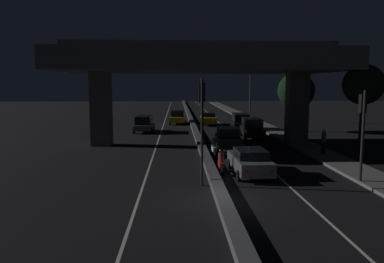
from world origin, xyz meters
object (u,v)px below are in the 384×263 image
(car_taxi_yellow_fifth, at_px, (208,119))
(motorcycle_white_filtering_mid, at_px, (214,147))
(car_black_fourth, at_px, (241,122))
(car_grey_lead_oncoming, at_px, (144,123))
(traffic_light_left_of_median, at_px, (202,113))
(street_lamp, at_px, (248,88))
(motorcycle_red_filtering_near, at_px, (221,163))
(car_black_third, at_px, (252,128))
(traffic_light_right_of_median, at_px, (363,120))
(car_dark_green_second, at_px, (228,138))
(car_grey_lead, at_px, (250,161))
(car_taxi_yellow_second_oncoming, at_px, (178,117))
(pedestrian_on_sidewalk, at_px, (324,141))

(car_taxi_yellow_fifth, height_order, motorcycle_white_filtering_mid, car_taxi_yellow_fifth)
(car_black_fourth, bearing_deg, car_grey_lead_oncoming, 99.50)
(traffic_light_left_of_median, xyz_separation_m, motorcycle_white_filtering_mid, (1.39, 7.81, -3.04))
(car_grey_lead_oncoming, bearing_deg, street_lamp, 130.91)
(traffic_light_left_of_median, distance_m, motorcycle_red_filtering_near, 4.15)
(car_black_third, bearing_deg, traffic_light_right_of_median, -170.74)
(car_black_third, distance_m, car_grey_lead_oncoming, 11.83)
(car_black_third, relative_size, car_black_fourth, 1.02)
(car_grey_lead_oncoming, xyz_separation_m, motorcycle_red_filtering_near, (6.09, -19.23, -0.32))
(motorcycle_red_filtering_near, bearing_deg, car_dark_green_second, -11.56)
(car_taxi_yellow_fifth, bearing_deg, car_black_third, -166.99)
(car_grey_lead, distance_m, car_taxi_yellow_second_oncoming, 28.45)
(car_dark_green_second, xyz_separation_m, pedestrian_on_sidewalk, (6.48, -3.10, 0.18))
(car_black_third, bearing_deg, car_grey_lead, 169.77)
(car_grey_lead_oncoming, bearing_deg, car_taxi_yellow_second_oncoming, 159.38)
(street_lamp, bearing_deg, car_grey_lead, -100.41)
(traffic_light_left_of_median, distance_m, street_lamp, 33.38)
(car_black_fourth, bearing_deg, car_taxi_yellow_second_oncoming, 46.65)
(motorcycle_white_filtering_mid, xyz_separation_m, pedestrian_on_sidewalk, (7.86, -0.29, 0.44))
(car_black_third, bearing_deg, car_taxi_yellow_second_oncoming, 29.22)
(car_grey_lead, xyz_separation_m, car_black_third, (3.05, 14.59, 0.24))
(car_taxi_yellow_fifth, xyz_separation_m, motorcycle_white_filtering_mid, (-1.34, -20.79, -0.15))
(car_dark_green_second, xyz_separation_m, motorcycle_red_filtering_near, (-1.49, -8.12, -0.28))
(car_black_third, xyz_separation_m, car_black_fourth, (-0.05, 6.22, -0.03))
(car_grey_lead, height_order, motorcycle_red_filtering_near, car_grey_lead)
(car_grey_lead, bearing_deg, motorcycle_red_filtering_near, 76.85)
(traffic_light_left_of_median, bearing_deg, car_black_fourth, 75.64)
(car_taxi_yellow_second_oncoming, xyz_separation_m, motorcycle_white_filtering_mid, (2.56, -22.52, -0.26))
(car_dark_green_second, bearing_deg, motorcycle_red_filtering_near, 171.64)
(street_lamp, height_order, car_taxi_yellow_second_oncoming, street_lamp)
(car_taxi_yellow_fifth, relative_size, pedestrian_on_sidewalk, 2.35)
(car_dark_green_second, xyz_separation_m, car_grey_lead_oncoming, (-7.58, 11.11, 0.04))
(car_grey_lead, bearing_deg, motorcycle_white_filtering_mid, 13.28)
(car_grey_lead, bearing_deg, car_dark_green_second, -0.78)
(car_grey_lead, distance_m, motorcycle_red_filtering_near, 1.64)
(street_lamp, relative_size, car_taxi_yellow_fifth, 1.86)
(car_grey_lead, relative_size, car_taxi_yellow_second_oncoming, 1.09)
(car_black_third, distance_m, car_black_fourth, 6.22)
(car_grey_lead, bearing_deg, car_grey_lead_oncoming, 19.94)
(car_dark_green_second, height_order, car_black_third, car_black_third)
(pedestrian_on_sidewalk, bearing_deg, car_grey_lead, -139.99)
(car_taxi_yellow_fifth, distance_m, motorcycle_red_filtering_near, 26.14)
(street_lamp, bearing_deg, car_grey_lead_oncoming, -141.39)
(car_black_fourth, height_order, pedestrian_on_sidewalk, pedestrian_on_sidewalk)
(car_dark_green_second, xyz_separation_m, car_black_third, (3.16, 6.14, 0.12))
(car_black_fourth, height_order, motorcycle_red_filtering_near, car_black_fourth)
(street_lamp, bearing_deg, car_black_fourth, -105.22)
(traffic_light_right_of_median, distance_m, car_black_fourth, 23.21)
(traffic_light_left_of_median, height_order, pedestrian_on_sidewalk, traffic_light_left_of_median)
(car_grey_lead, height_order, car_black_fourth, car_black_fourth)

